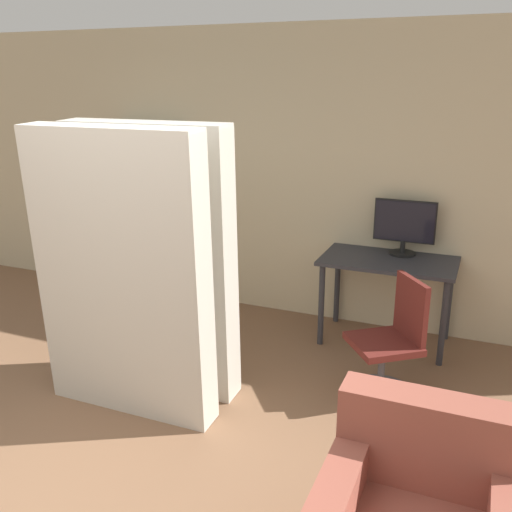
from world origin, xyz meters
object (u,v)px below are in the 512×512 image
Objects in this scene: bookshelf at (144,210)px; mattress_far at (153,261)px; mattress_near at (122,277)px; office_chair at (390,351)px; monitor at (404,225)px.

mattress_far is at bearing -54.78° from bookshelf.
mattress_near is at bearing -60.26° from bookshelf.
mattress_far is (1.13, -1.60, 0.05)m from bookshelf.
bookshelf is (-2.76, 1.10, 0.57)m from office_chair.
mattress_far is (-1.63, -0.50, 0.63)m from office_chair.
office_chair is 0.45× the size of mattress_far.
mattress_far is at bearing -162.89° from office_chair.
bookshelf reaches higher than office_chair.
monitor is 0.29× the size of bookshelf.
mattress_near is (1.13, -1.98, 0.05)m from bookshelf.
mattress_far is (-1.52, -1.58, -0.04)m from monitor.
mattress_near is at bearing -90.00° from mattress_far.
mattress_far reaches higher than monitor.
mattress_far reaches higher than office_chair.
mattress_near is 0.38m from mattress_far.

